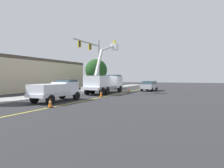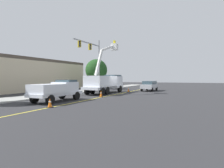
# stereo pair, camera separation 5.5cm
# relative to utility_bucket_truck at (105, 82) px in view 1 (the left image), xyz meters

# --- Properties ---
(ground) EXTENTS (120.00, 120.00, 0.00)m
(ground) POSITION_rel_utility_bucket_truck_xyz_m (0.15, -2.07, -1.63)
(ground) COLOR #2D2D30
(sidewalk_far_side) EXTENTS (60.05, 9.78, 0.12)m
(sidewalk_far_side) POSITION_rel_utility_bucket_truck_xyz_m (0.88, 4.97, -1.57)
(sidewalk_far_side) COLOR #9E9E99
(sidewalk_far_side) RESTS_ON ground
(lane_centre_stripe) EXTENTS (49.75, 5.32, 0.01)m
(lane_centre_stripe) POSITION_rel_utility_bucket_truck_xyz_m (0.15, -2.07, -1.62)
(lane_centre_stripe) COLOR yellow
(lane_centre_stripe) RESTS_ON ground
(utility_bucket_truck) EXTENTS (8.41, 3.35, 7.59)m
(utility_bucket_truck) POSITION_rel_utility_bucket_truck_xyz_m (0.00, 0.00, 0.00)
(utility_bucket_truck) COLOR white
(utility_bucket_truck) RESTS_ON ground
(service_pickup_truck) EXTENTS (5.79, 2.67, 2.06)m
(service_pickup_truck) POSITION_rel_utility_bucket_truck_xyz_m (-9.96, 1.06, -0.51)
(service_pickup_truck) COLOR white
(service_pickup_truck) RESTS_ON ground
(passing_minivan) EXTENTS (4.97, 2.39, 1.69)m
(passing_minivan) POSITION_rel_utility_bucket_truck_xyz_m (7.14, -5.28, -0.65)
(passing_minivan) COLOR silver
(passing_minivan) RESTS_ON ground
(traffic_cone_leading) EXTENTS (0.40, 0.40, 0.72)m
(traffic_cone_leading) POSITION_rel_utility_bucket_truck_xyz_m (-13.18, -0.69, -1.27)
(traffic_cone_leading) COLOR black
(traffic_cone_leading) RESTS_ON ground
(traffic_cone_mid_front) EXTENTS (0.40, 0.40, 0.78)m
(traffic_cone_mid_front) POSITION_rel_utility_bucket_truck_xyz_m (-4.92, -1.43, -1.24)
(traffic_cone_mid_front) COLOR black
(traffic_cone_mid_front) RESTS_ON ground
(traffic_cone_mid_rear) EXTENTS (0.40, 0.40, 0.71)m
(traffic_cone_mid_rear) POSITION_rel_utility_bucket_truck_xyz_m (3.81, -2.43, -1.28)
(traffic_cone_mid_rear) COLOR black
(traffic_cone_mid_rear) RESTS_ON ground
(traffic_signal_mast) EXTENTS (7.41, 1.00, 8.88)m
(traffic_signal_mast) POSITION_rel_utility_bucket_truck_xyz_m (3.59, 3.67, 4.36)
(traffic_signal_mast) COLOR gray
(traffic_signal_mast) RESTS_ON ground
(commercial_building_backdrop) EXTENTS (23.78, 10.16, 5.47)m
(commercial_building_backdrop) POSITION_rel_utility_bucket_truck_xyz_m (0.89, 15.16, 1.11)
(commercial_building_backdrop) COLOR beige
(commercial_building_backdrop) RESTS_ON ground
(street_tree_right) EXTENTS (4.35, 4.35, 5.92)m
(street_tree_right) POSITION_rel_utility_bucket_truck_xyz_m (8.96, 5.51, 2.11)
(street_tree_right) COLOR brown
(street_tree_right) RESTS_ON ground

